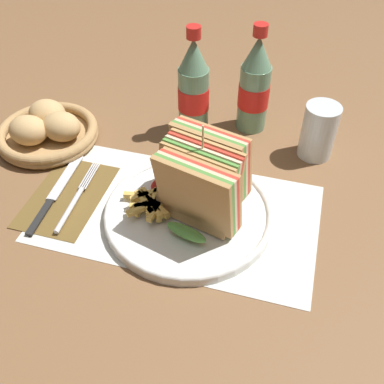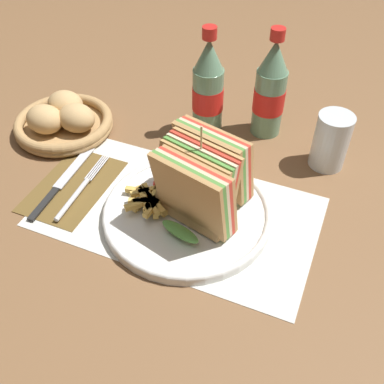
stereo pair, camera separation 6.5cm
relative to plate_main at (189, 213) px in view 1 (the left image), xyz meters
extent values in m
plane|color=brown|center=(-0.03, 0.02, -0.01)|extent=(4.00, 4.00, 0.00)
cube|color=silver|center=(-0.02, 0.00, -0.01)|extent=(0.47, 0.26, 0.00)
cylinder|color=white|center=(0.00, 0.00, 0.00)|extent=(0.28, 0.28, 0.01)
torus|color=white|center=(0.00, 0.00, 0.00)|extent=(0.28, 0.28, 0.01)
cube|color=tan|center=(0.02, -0.04, 0.08)|extent=(0.13, 0.06, 0.13)
cube|color=#518E3D|center=(0.02, -0.03, 0.07)|extent=(0.13, 0.06, 0.13)
cube|color=beige|center=(0.02, -0.02, 0.07)|extent=(0.13, 0.06, 0.13)
cube|color=red|center=(0.02, -0.02, 0.07)|extent=(0.13, 0.06, 0.13)
cube|color=tan|center=(0.03, -0.01, 0.07)|extent=(0.13, 0.06, 0.13)
ellipsoid|color=#518E3D|center=(0.01, -0.06, 0.02)|extent=(0.07, 0.04, 0.02)
cube|color=tan|center=(0.01, -0.02, 0.07)|extent=(0.13, 0.06, 0.13)
cube|color=#518E3D|center=(0.01, -0.01, 0.07)|extent=(0.13, 0.06, 0.13)
cube|color=beige|center=(0.02, 0.00, 0.07)|extent=(0.13, 0.06, 0.13)
cube|color=red|center=(0.02, 0.00, 0.07)|extent=(0.13, 0.06, 0.13)
cube|color=tan|center=(0.02, 0.01, 0.08)|extent=(0.13, 0.06, 0.13)
ellipsoid|color=#518E3D|center=(0.01, -0.02, 0.02)|extent=(0.07, 0.04, 0.02)
cube|color=tan|center=(0.02, 0.05, 0.08)|extent=(0.13, 0.06, 0.13)
cube|color=#518E3D|center=(0.02, 0.05, 0.07)|extent=(0.13, 0.06, 0.13)
cube|color=beige|center=(0.02, 0.06, 0.07)|extent=(0.13, 0.06, 0.13)
cube|color=red|center=(0.02, 0.07, 0.07)|extent=(0.13, 0.06, 0.13)
cube|color=tan|center=(0.03, 0.08, 0.07)|extent=(0.13, 0.06, 0.13)
ellipsoid|color=#518E3D|center=(0.01, 0.03, 0.02)|extent=(0.07, 0.04, 0.02)
cylinder|color=tan|center=(0.02, 0.01, 0.09)|extent=(0.00, 0.00, 0.17)
cube|color=gold|center=(-0.07, -0.01, 0.01)|extent=(0.02, 0.06, 0.01)
cube|color=gold|center=(-0.05, -0.01, 0.01)|extent=(0.04, 0.07, 0.01)
cube|color=gold|center=(-0.08, 0.00, 0.01)|extent=(0.07, 0.02, 0.01)
cube|color=gold|center=(-0.05, -0.02, 0.01)|extent=(0.05, 0.03, 0.01)
cube|color=gold|center=(-0.06, 0.00, 0.01)|extent=(0.01, 0.05, 0.01)
cube|color=gold|center=(-0.06, -0.03, 0.02)|extent=(0.06, 0.06, 0.01)
cube|color=gold|center=(-0.07, -0.03, 0.02)|extent=(0.05, 0.02, 0.01)
cube|color=gold|center=(-0.06, -0.02, 0.02)|extent=(0.07, 0.05, 0.01)
cube|color=gold|center=(-0.03, -0.01, 0.02)|extent=(0.05, 0.03, 0.01)
cube|color=gold|center=(-0.06, -0.02, 0.02)|extent=(0.05, 0.04, 0.01)
cube|color=gold|center=(-0.05, 0.00, 0.02)|extent=(0.02, 0.06, 0.01)
cube|color=gold|center=(-0.07, 0.00, 0.02)|extent=(0.05, 0.04, 0.01)
cube|color=gold|center=(-0.06, -0.02, 0.02)|extent=(0.06, 0.06, 0.01)
cube|color=gold|center=(-0.06, -0.01, 0.02)|extent=(0.01, 0.06, 0.01)
cube|color=gold|center=(-0.05, -0.02, 0.02)|extent=(0.02, 0.07, 0.01)
cube|color=gold|center=(-0.07, -0.02, 0.02)|extent=(0.05, 0.05, 0.01)
ellipsoid|color=maroon|center=(-0.05, 0.03, 0.02)|extent=(0.05, 0.04, 0.02)
cube|color=brown|center=(-0.22, -0.01, -0.01)|extent=(0.12, 0.19, 0.00)
cylinder|color=silver|center=(-0.20, -0.05, 0.00)|extent=(0.01, 0.11, 0.01)
cylinder|color=silver|center=(-0.21, 0.04, 0.00)|extent=(0.01, 0.07, 0.00)
cylinder|color=silver|center=(-0.20, 0.04, 0.00)|extent=(0.01, 0.07, 0.00)
cylinder|color=silver|center=(-0.20, 0.04, 0.00)|extent=(0.01, 0.07, 0.00)
cylinder|color=silver|center=(-0.20, 0.04, 0.00)|extent=(0.01, 0.07, 0.00)
cube|color=black|center=(-0.24, -0.07, 0.00)|extent=(0.02, 0.08, 0.00)
cube|color=silver|center=(-0.24, 0.03, 0.00)|extent=(0.02, 0.12, 0.00)
cylinder|color=slate|center=(-0.06, 0.25, 0.06)|extent=(0.06, 0.06, 0.14)
cylinder|color=red|center=(-0.06, 0.25, 0.07)|extent=(0.06, 0.06, 0.05)
cone|color=slate|center=(-0.06, 0.25, 0.16)|extent=(0.06, 0.06, 0.06)
cylinder|color=red|center=(-0.06, 0.25, 0.20)|extent=(0.03, 0.03, 0.02)
cylinder|color=slate|center=(0.05, 0.29, 0.06)|extent=(0.06, 0.06, 0.14)
cylinder|color=red|center=(0.05, 0.29, 0.07)|extent=(0.06, 0.06, 0.05)
cone|color=slate|center=(0.05, 0.29, 0.16)|extent=(0.06, 0.06, 0.06)
cylinder|color=red|center=(0.05, 0.29, 0.20)|extent=(0.03, 0.03, 0.02)
cylinder|color=silver|center=(0.19, 0.23, 0.04)|extent=(0.07, 0.07, 0.11)
cylinder|color=black|center=(0.19, 0.23, 0.01)|extent=(0.06, 0.06, 0.04)
cylinder|color=#AD8451|center=(-0.33, 0.13, 0.00)|extent=(0.18, 0.18, 0.01)
torus|color=#AD8451|center=(-0.33, 0.13, 0.00)|extent=(0.20, 0.20, 0.02)
torus|color=#AD8451|center=(-0.33, 0.13, 0.01)|extent=(0.20, 0.20, 0.02)
ellipsoid|color=tan|center=(-0.30, 0.13, 0.03)|extent=(0.08, 0.06, 0.06)
ellipsoid|color=tan|center=(-0.35, 0.16, 0.03)|extent=(0.08, 0.06, 0.06)
ellipsoid|color=tan|center=(-0.35, 0.10, 0.03)|extent=(0.08, 0.06, 0.06)
camera|label=1|loc=(0.15, -0.50, 0.55)|focal=42.00mm
camera|label=2|loc=(0.21, -0.48, 0.55)|focal=42.00mm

